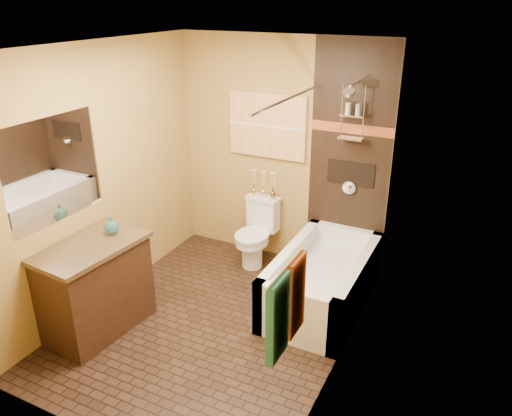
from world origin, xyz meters
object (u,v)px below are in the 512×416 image
Objects in this scene: toilet at (257,232)px; vanity at (94,287)px; bathtub at (322,284)px; sunset_painting at (267,126)px.

toilet is 1.92m from vanity.
bathtub is 2.00× the size of toilet.
sunset_painting reaches higher than vanity.
toilet reaches higher than bathtub.
vanity is at bearing -110.92° from sunset_painting.
sunset_painting is 1.20× the size of toilet.
bathtub is at bearing -20.92° from toilet.
sunset_painting is 0.60× the size of bathtub.
bathtub is 1.08m from toilet.
toilet is at bearing -90.00° from sunset_painting.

